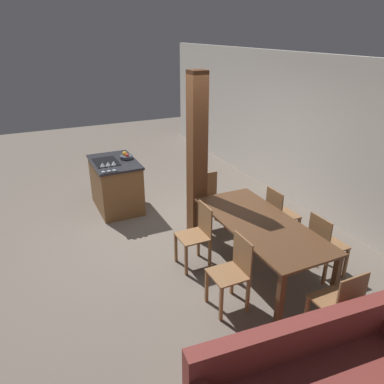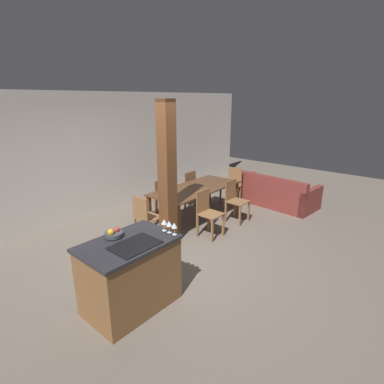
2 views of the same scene
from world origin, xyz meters
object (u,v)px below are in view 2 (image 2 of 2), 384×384
kitchen_island (130,274)px  couch (273,193)px  wine_glass_near (174,226)px  dining_chair_far_right (187,188)px  wine_glass_middle (169,224)px  dining_chair_near_left (208,212)px  dining_chair_head_end (146,218)px  timber_post (167,176)px  dining_chair_foot_end (232,185)px  dining_chair_near_right (235,200)px  dining_chair_far_left (158,197)px  dining_table (196,191)px  wine_glass_far (164,222)px  fruit_bowl (114,234)px

kitchen_island → couch: 4.82m
wine_glass_near → dining_chair_far_right: (2.73, 2.23, -0.56)m
wine_glass_middle → couch: 4.41m
kitchen_island → dining_chair_near_left: bearing=13.3°
dining_chair_head_end → timber_post: (0.23, -0.35, 0.80)m
wine_glass_near → kitchen_island: bearing=148.5°
dining_chair_foot_end → couch: dining_chair_foot_end is taller
dining_chair_near_right → dining_chair_far_left: 1.68m
dining_table → dining_chair_foot_end: bearing=-0.0°
dining_chair_near_left → dining_chair_head_end: size_ratio=1.00×
couch → dining_chair_near_left: bearing=91.8°
wine_glass_middle → dining_chair_near_right: wine_glass_middle is taller
dining_chair_head_end → dining_chair_near_right: bearing=-110.1°
wine_glass_far → dining_chair_far_right: bearing=36.9°
wine_glass_far → dining_chair_head_end: 1.68m
wine_glass_near → dining_chair_far_right: wine_glass_near is taller
dining_chair_near_left → dining_chair_foot_end: bearing=20.1°
dining_table → wine_glass_far: bearing=-149.0°
dining_chair_near_left → dining_chair_far_left: bearing=90.0°
fruit_bowl → dining_chair_near_left: bearing=7.5°
wine_glass_middle → dining_table: wine_glass_middle is taller
dining_chair_far_right → dining_chair_near_right: bearing=90.0°
dining_chair_near_left → couch: dining_chair_near_left is taller
dining_chair_foot_end → wine_glass_far: bearing=-69.8°
dining_chair_foot_end → dining_table: bearing=-90.0°
dining_chair_head_end → timber_post: 0.90m
couch → dining_chair_far_right: bearing=50.8°
wine_glass_middle → dining_chair_far_left: (1.78, 2.14, -0.56)m
kitchen_island → dining_chair_far_left: bearing=40.3°
wine_glass_far → couch: wine_glass_far is taller
dining_chair_head_end → dining_chair_foot_end: 2.85m
dining_chair_head_end → timber_post: timber_post is taller
dining_chair_far_left → dining_chair_head_end: bearing=36.1°
dining_table → couch: 2.24m
dining_chair_near_left → timber_post: 1.13m
couch → timber_post: 3.42m
dining_table → dining_chair_far_left: bearing=124.4°
dining_chair_near_left → dining_chair_far_left: (0.00, 1.39, 0.00)m
wine_glass_middle → dining_chair_near_left: 2.01m
dining_chair_foot_end → dining_chair_far_right: bearing=-126.1°
dining_chair_near_right → dining_chair_far_left: (-0.95, 1.39, 0.00)m
kitchen_island → dining_chair_foot_end: size_ratio=1.28×
dining_chair_foot_end → couch: 1.05m
wine_glass_middle → dining_chair_far_left: size_ratio=0.18×
dining_chair_head_end → wine_glass_middle: bearing=150.2°
wine_glass_far → dining_chair_far_left: 2.77m
kitchen_island → wine_glass_middle: wine_glass_middle is taller
dining_table → dining_chair_near_left: (-0.47, -0.69, -0.17)m
dining_chair_near_left → dining_chair_near_right: bearing=0.0°
wine_glass_near → couch: bearing=9.4°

